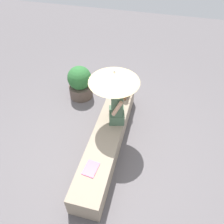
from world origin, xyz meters
The scene contains 7 objects.
ground_plane centered at (0.00, 0.00, 0.00)m, with size 14.00×14.00×0.00m, color #605B5E.
stone_bench centered at (0.00, 0.00, 0.22)m, with size 2.83×0.52×0.44m, color gray.
person_seated centered at (-0.34, 0.09, 0.83)m, with size 0.51×0.36×0.90m.
parasol centered at (-0.29, 0.05, 1.47)m, with size 0.85×0.85×1.16m.
handbag_black centered at (-1.06, 0.10, 0.61)m, with size 0.29×0.22×0.34m.
magazine centered at (0.82, -0.05, 0.45)m, with size 0.28×0.20×0.01m, color #D83866.
planter_near centered at (-1.32, -1.02, 0.40)m, with size 0.56×0.56×0.81m.
Camera 1 is at (2.53, 0.74, 3.56)m, focal length 35.51 mm.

